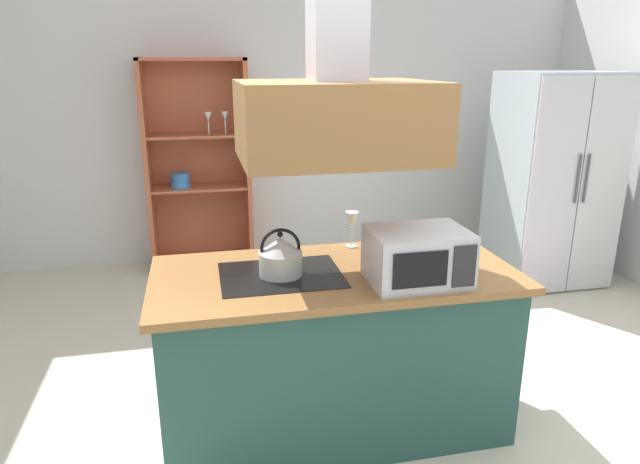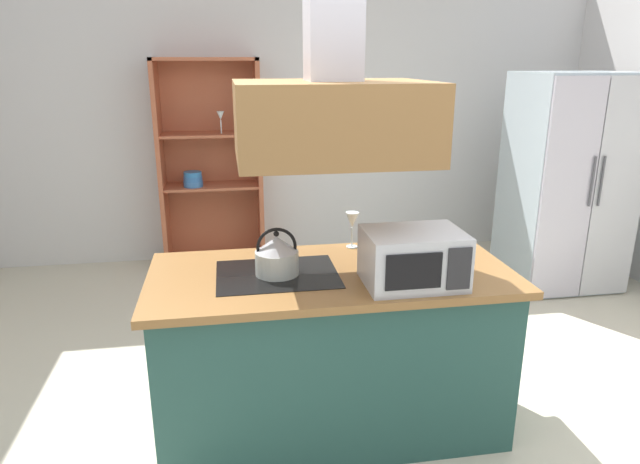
{
  "view_description": "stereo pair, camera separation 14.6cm",
  "coord_description": "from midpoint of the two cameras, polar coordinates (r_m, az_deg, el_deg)",
  "views": [
    {
      "loc": [
        -0.82,
        -2.51,
        1.93
      ],
      "look_at": [
        -0.18,
        0.41,
        1.0
      ],
      "focal_mm": 31.41,
      "sensor_mm": 36.0,
      "label": 1
    },
    {
      "loc": [
        -0.68,
        -2.54,
        1.93
      ],
      "look_at": [
        -0.18,
        0.41,
        1.0
      ],
      "focal_mm": 31.41,
      "sensor_mm": 36.0,
      "label": 2
    }
  ],
  "objects": [
    {
      "name": "dish_cabinet",
      "position": [
        5.41,
        -13.01,
        5.5
      ],
      "size": [
        0.94,
        0.4,
        1.94
      ],
      "color": "#AB5738",
      "rests_on": "ground"
    },
    {
      "name": "cutting_board",
      "position": [
        3.18,
        10.34,
        -1.76
      ],
      "size": [
        0.35,
        0.25,
        0.02
      ],
      "primitive_type": "cube",
      "rotation": [
        0.0,
        0.0,
        0.02
      ],
      "color": "#AB8A4D",
      "rests_on": "kitchen_island"
    },
    {
      "name": "microwave",
      "position": [
        2.69,
        8.39,
        -2.48
      ],
      "size": [
        0.46,
        0.35,
        0.26
      ],
      "color": "#B7BABF",
      "rests_on": "kitchen_island"
    },
    {
      "name": "kitchen_island",
      "position": [
        3.03,
        0.03,
        -11.89
      ],
      "size": [
        1.83,
        0.85,
        0.9
      ],
      "color": "#234943",
      "rests_on": "ground"
    },
    {
      "name": "kettle",
      "position": [
        2.76,
        -5.55,
        -2.46
      ],
      "size": [
        0.22,
        0.22,
        0.24
      ],
      "color": "#B6BFB6",
      "rests_on": "kitchen_island"
    },
    {
      "name": "range_hood",
      "position": [
        2.65,
        0.04,
        13.66
      ],
      "size": [
        0.9,
        0.7,
        1.23
      ],
      "color": "olive"
    },
    {
      "name": "wine_glass_on_counter",
      "position": [
        3.15,
        1.93,
        1.1
      ],
      "size": [
        0.08,
        0.08,
        0.21
      ],
      "color": "silver",
      "rests_on": "kitchen_island"
    },
    {
      "name": "refrigerator",
      "position": [
        5.28,
        21.83,
        4.94
      ],
      "size": [
        0.9,
        0.77,
        1.83
      ],
      "color": "#AFC1C9",
      "rests_on": "ground"
    },
    {
      "name": "wall_back",
      "position": [
        5.61,
        -4.66,
        11.28
      ],
      "size": [
        6.0,
        0.12,
        2.7
      ],
      "primitive_type": "cube",
      "color": "silver",
      "rests_on": "ground"
    },
    {
      "name": "ground_plane",
      "position": [
        3.26,
        3.6,
        -18.99
      ],
      "size": [
        7.8,
        7.8,
        0.0
      ],
      "primitive_type": "plane",
      "color": "beige"
    }
  ]
}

